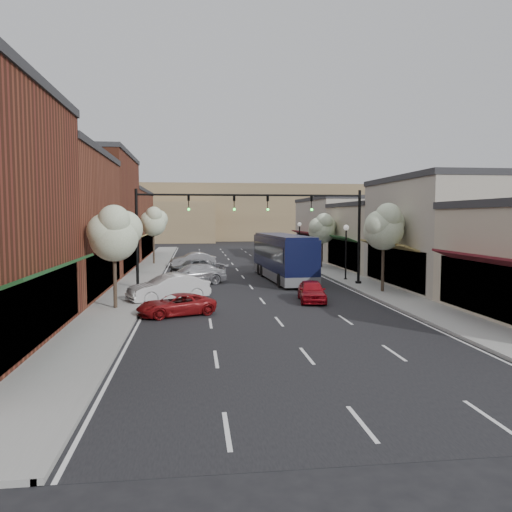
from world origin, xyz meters
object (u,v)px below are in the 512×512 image
object	(u,v)px
tree_left_near	(115,232)
parked_car_c	(192,274)
red_hatchback	(312,291)
parked_car_a	(176,305)
tree_left_far	(154,221)
lamp_post_near	(346,243)
tree_right_near	(385,226)
tree_right_far	(322,228)
lamp_post_far	(299,235)
coach_bus	(283,256)
signal_mast_right	(328,223)
signal_mast_left	(171,223)
parked_car_b	(169,288)
parked_car_e	(193,260)
parked_car_d	(193,267)

from	to	relation	value
tree_left_near	parked_car_c	size ratio (longest dim) A/B	1.09
red_hatchback	parked_car_a	bearing A→B (deg)	-150.11
tree_left_near	tree_left_far	xyz separation A→B (m)	(-0.00, 26.00, 0.38)
lamp_post_near	parked_car_c	xyz separation A→B (m)	(-12.00, -0.42, -2.25)
tree_right_near	tree_right_far	world-z (taller)	tree_right_near
lamp_post_far	coach_bus	world-z (taller)	lamp_post_far
tree_right_far	lamp_post_far	distance (m)	8.13
tree_right_far	tree_left_near	world-z (taller)	tree_left_near
signal_mast_right	red_hatchback	bearing A→B (deg)	-112.49
signal_mast_left	tree_left_far	world-z (taller)	signal_mast_left
signal_mast_left	parked_car_b	world-z (taller)	signal_mast_left
parked_car_a	parked_car_c	world-z (taller)	parked_car_c
parked_car_a	coach_bus	bearing A→B (deg)	128.59
tree_left_near	red_hatchback	size ratio (longest dim) A/B	1.51
tree_right_far	coach_bus	size ratio (longest dim) A/B	0.45
parked_car_b	parked_car_a	bearing A→B (deg)	-17.03
lamp_post_far	parked_car_e	distance (m)	13.21
lamp_post_near	lamp_post_far	distance (m)	17.50
signal_mast_right	tree_right_near	distance (m)	4.89
lamp_post_far	signal_mast_right	bearing A→B (deg)	-96.22
tree_right_far	parked_car_a	bearing A→B (deg)	-121.47
tree_left_far	parked_car_c	xyz separation A→B (m)	(4.05, -15.87, -3.85)
tree_right_near	lamp_post_near	world-z (taller)	tree_right_near
parked_car_a	parked_car_b	world-z (taller)	parked_car_b
lamp_post_far	red_hatchback	xyz separation A→B (m)	(-4.91, -26.59, -2.36)
lamp_post_near	coach_bus	size ratio (longest dim) A/B	0.37
lamp_post_far	tree_left_near	bearing A→B (deg)	-119.78
red_hatchback	parked_car_b	bearing A→B (deg)	179.11
signal_mast_left	coach_bus	size ratio (longest dim) A/B	0.68
signal_mast_right	lamp_post_near	xyz separation A→B (m)	(2.18, 2.50, -1.62)
red_hatchback	tree_right_far	bearing A→B (deg)	81.04
tree_right_far	parked_car_c	xyz separation A→B (m)	(-12.55, -9.87, -3.24)
lamp_post_near	parked_car_e	bearing A→B (deg)	133.92
parked_car_d	signal_mast_right	bearing A→B (deg)	13.63
signal_mast_left	parked_car_e	bearing A→B (deg)	84.58
signal_mast_right	tree_right_near	bearing A→B (deg)	-56.09
coach_bus	parked_car_c	bearing A→B (deg)	-169.84
tree_right_far	tree_right_near	bearing A→B (deg)	-90.00
lamp_post_far	signal_mast_left	bearing A→B (deg)	-123.86
lamp_post_near	coach_bus	xyz separation A→B (m)	(-4.80, 1.32, -1.11)
signal_mast_left	parked_car_a	xyz separation A→B (m)	(0.63, -9.85, -4.07)
tree_left_near	lamp_post_far	xyz separation A→B (m)	(16.05, 28.06, -1.22)
parked_car_d	parked_car_e	size ratio (longest dim) A/B	0.90
lamp_post_near	lamp_post_far	bearing A→B (deg)	90.00
red_hatchback	parked_car_d	world-z (taller)	parked_car_d
signal_mast_left	red_hatchback	xyz separation A→B (m)	(8.52, -6.59, -3.98)
tree_left_near	lamp_post_far	world-z (taller)	tree_left_near
signal_mast_right	tree_right_near	xyz separation A→B (m)	(2.73, -4.05, -0.17)
tree_left_far	parked_car_d	size ratio (longest dim) A/B	1.52
tree_right_near	parked_car_c	size ratio (longest dim) A/B	1.15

